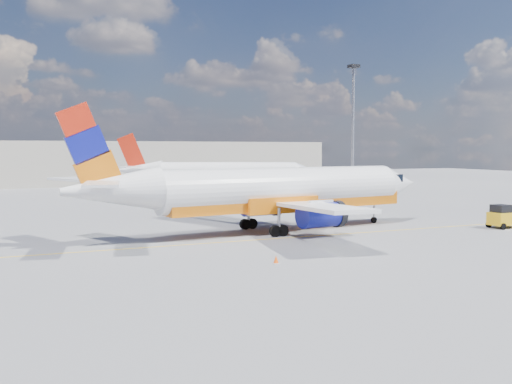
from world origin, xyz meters
name	(u,v)px	position (x,y,z in m)	size (l,w,h in m)	color
ground	(310,244)	(0.00, 0.00, 0.00)	(240.00, 240.00, 0.00)	slate
taxi_line	(291,237)	(0.00, 3.00, 0.01)	(70.00, 0.15, 0.01)	yellow
terminal_main	(146,163)	(5.00, 75.00, 4.00)	(70.00, 14.00, 8.00)	#B5AD9C
main_jet	(273,191)	(0.03, 6.26, 3.27)	(32.39, 25.39, 9.80)	white
second_jet	(222,174)	(9.48, 44.09, 2.99)	(29.32, 22.15, 8.98)	white
gse_tug	(504,217)	(18.84, 0.58, 0.94)	(2.82, 1.79, 1.98)	black
traffic_cone	(276,259)	(-5.17, -5.31, 0.24)	(0.34, 0.34, 0.48)	white
floodlight_mast	(353,117)	(26.18, 35.14, 11.15)	(1.36, 1.36, 18.59)	#93939B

